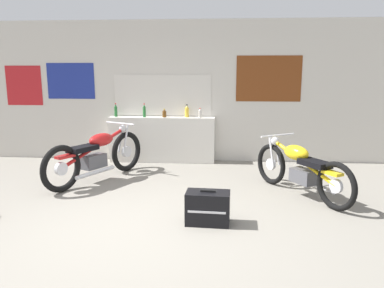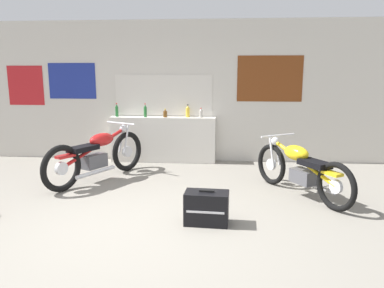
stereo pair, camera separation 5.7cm
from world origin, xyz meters
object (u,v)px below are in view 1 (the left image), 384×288
object	(u,v)px
bottle_center	(164,114)
motorcycle_yellow	(301,169)
bottle_right_center	(187,112)
motorcycle_red	(97,155)
bottle_leftmost	(116,111)
bottle_left_center	(144,111)
bottle_rightmost	(200,113)
hard_case_black	(208,208)

from	to	relation	value
bottle_center	motorcycle_yellow	distance (m)	3.05
bottle_right_center	motorcycle_red	bearing A→B (deg)	-133.74
motorcycle_yellow	bottle_center	bearing A→B (deg)	139.82
bottle_leftmost	bottle_left_center	world-z (taller)	same
bottle_left_center	bottle_rightmost	world-z (taller)	bottle_left_center
bottle_center	bottle_right_center	bearing A→B (deg)	5.91
bottle_leftmost	hard_case_black	bearing A→B (deg)	-57.72
bottle_left_center	hard_case_black	distance (m)	3.46
bottle_left_center	motorcycle_yellow	size ratio (longest dim) A/B	0.16
bottle_leftmost	bottle_left_center	size ratio (longest dim) A/B	1.00
bottle_rightmost	bottle_left_center	bearing A→B (deg)	-179.95
bottle_right_center	motorcycle_yellow	size ratio (longest dim) A/B	0.15
bottle_left_center	motorcycle_red	world-z (taller)	bottle_left_center
motorcycle_yellow	hard_case_black	world-z (taller)	motorcycle_yellow
bottle_left_center	bottle_rightmost	xyz separation A→B (m)	(1.11, 0.00, -0.04)
bottle_right_center	hard_case_black	size ratio (longest dim) A/B	0.47
bottle_right_center	bottle_left_center	bearing A→B (deg)	-176.70
bottle_left_center	bottle_right_center	xyz separation A→B (m)	(0.85, 0.05, -0.01)
bottle_leftmost	motorcycle_red	distance (m)	1.55
bottle_center	hard_case_black	size ratio (longest dim) A/B	0.31
bottle_center	hard_case_black	distance (m)	3.32
bottle_leftmost	motorcycle_yellow	world-z (taller)	bottle_leftmost
bottle_left_center	bottle_right_center	bearing A→B (deg)	3.30
bottle_left_center	motorcycle_red	xyz separation A→B (m)	(-0.53, -1.39, -0.59)
motorcycle_yellow	bottle_right_center	bearing A→B (deg)	132.98
bottle_center	bottle_rightmost	distance (m)	0.71
bottle_leftmost	bottle_right_center	bearing A→B (deg)	0.58
bottle_leftmost	bottle_right_center	world-z (taller)	bottle_leftmost
bottle_center	bottle_left_center	bearing A→B (deg)	-179.61
bottle_rightmost	bottle_right_center	bearing A→B (deg)	169.75
bottle_rightmost	hard_case_black	bearing A→B (deg)	-85.13
bottle_leftmost	motorcycle_yellow	size ratio (longest dim) A/B	0.16
hard_case_black	bottle_rightmost	bearing A→B (deg)	94.87
bottle_leftmost	bottle_center	xyz separation A→B (m)	(0.99, -0.03, -0.05)
bottle_left_center	motorcycle_red	bearing A→B (deg)	-110.99
bottle_left_center	bottle_right_center	size ratio (longest dim) A/B	1.07
bottle_leftmost	bottle_left_center	bearing A→B (deg)	-3.35
bottle_leftmost	bottle_rightmost	size ratio (longest dim) A/B	1.42
bottle_center	motorcycle_red	size ratio (longest dim) A/B	0.09
bottle_left_center	motorcycle_yellow	distance (m)	3.37
bottle_rightmost	motorcycle_red	bearing A→B (deg)	-139.71
bottle_leftmost	motorcycle_yellow	xyz separation A→B (m)	(3.28, -1.97, -0.62)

